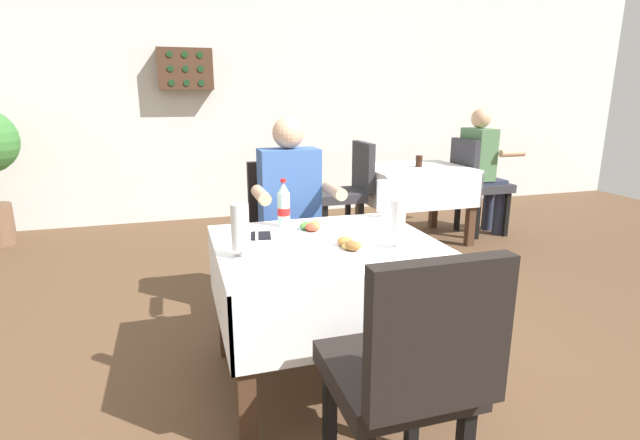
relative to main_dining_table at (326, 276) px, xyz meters
name	(u,v)px	position (x,y,z in m)	size (l,w,h in m)	color
ground_plane	(310,388)	(-0.10, -0.05, -0.55)	(11.00, 11.00, 0.00)	brown
back_wall	(220,77)	(-0.10, 3.58, 1.03)	(11.00, 0.12, 3.16)	silver
main_dining_table	(326,276)	(0.00, 0.00, 0.00)	(1.01, 0.90, 0.72)	white
chair_far_diner_seat	(286,229)	(0.00, 0.84, 0.00)	(0.44, 0.50, 0.97)	black
chair_near_camera_side	(409,371)	(0.00, -0.84, 0.00)	(0.44, 0.50, 0.97)	black
seated_diner_far	(292,209)	(0.01, 0.73, 0.16)	(0.50, 0.46, 1.26)	#282D42
plate_near_camera	(350,247)	(0.06, -0.16, 0.19)	(0.23, 0.23, 0.05)	white
plate_far_diner	(312,230)	(-0.03, 0.16, 0.19)	(0.25, 0.25, 0.07)	white
beer_glass_left	(398,224)	(0.27, -0.18, 0.28)	(0.07, 0.07, 0.22)	white
beer_glass_middle	(382,199)	(0.44, 0.35, 0.28)	(0.07, 0.07, 0.21)	white
beer_glass_right	(240,231)	(-0.41, -0.10, 0.29)	(0.08, 0.08, 0.23)	white
cola_bottle_primary	(284,206)	(-0.13, 0.32, 0.28)	(0.07, 0.07, 0.25)	silver
napkin_cutlery_set	(253,236)	(-0.31, 0.18, 0.18)	(0.19, 0.20, 0.01)	black
background_dining_table	(414,185)	(1.54, 2.05, -0.01)	(0.97, 0.79, 0.72)	white
background_chair_left	(347,188)	(0.85, 2.05, 0.00)	(0.50, 0.44, 0.97)	#2D2D33
background_chair_right	(476,180)	(2.24, 2.05, 0.00)	(0.50, 0.44, 0.97)	#2D2D33
background_patron	(482,165)	(2.29, 2.05, 0.16)	(0.46, 0.50, 1.26)	#282D42
background_table_tumbler	(419,161)	(1.57, 2.04, 0.23)	(0.06, 0.06, 0.11)	black
wall_bottle_rack	(185,69)	(-0.47, 3.41, 1.10)	(0.56, 0.21, 0.42)	#472D1E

